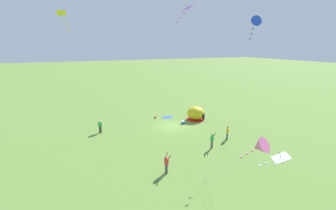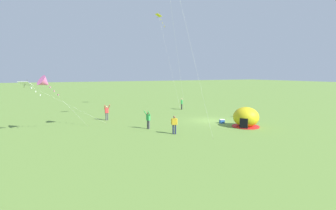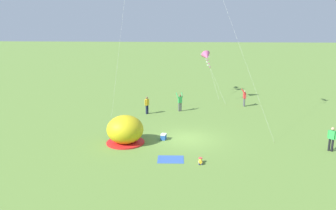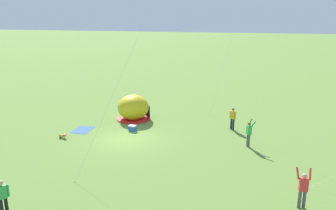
% 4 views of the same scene
% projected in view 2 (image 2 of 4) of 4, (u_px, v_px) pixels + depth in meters
% --- Properties ---
extents(ground_plane, '(300.00, 300.00, 0.00)m').
position_uv_depth(ground_plane, '(210.00, 121.00, 31.03)').
color(ground_plane, olive).
extents(popup_tent, '(2.81, 2.81, 2.10)m').
position_uv_depth(popup_tent, '(246.00, 117.00, 27.43)').
color(popup_tent, gold).
rests_on(popup_tent, ground).
extents(picnic_blanket, '(1.78, 1.40, 0.01)m').
position_uv_depth(picnic_blanket, '(242.00, 119.00, 31.96)').
color(picnic_blanket, '#3359A5').
rests_on(picnic_blanket, ground).
extents(cooler_box, '(0.45, 0.58, 0.44)m').
position_uv_depth(cooler_box, '(222.00, 121.00, 29.54)').
color(cooler_box, '#2659B2').
rests_on(cooler_box, ground).
extents(toddler_crawling, '(0.27, 0.55, 0.32)m').
position_uv_depth(toddler_crawling, '(235.00, 115.00, 33.86)').
color(toddler_crawling, gold).
rests_on(toddler_crawling, ground).
extents(person_watching_sky, '(0.40, 0.52, 1.72)m').
position_uv_depth(person_watching_sky, '(174.00, 124.00, 24.17)').
color(person_watching_sky, '#1E2347').
rests_on(person_watching_sky, ground).
extents(person_flying_kite, '(0.51, 0.68, 1.89)m').
position_uv_depth(person_flying_kite, '(107.00, 112.00, 31.29)').
color(person_flying_kite, '#4C4C51').
rests_on(person_flying_kite, ground).
extents(person_near_tent, '(0.72, 0.62, 1.89)m').
position_uv_depth(person_near_tent, '(148.00, 119.00, 26.41)').
color(person_near_tent, '#4C4C51').
rests_on(person_near_tent, ground).
extents(person_center_field, '(0.48, 0.43, 1.72)m').
position_uv_depth(person_center_field, '(182.00, 103.00, 40.51)').
color(person_center_field, black).
rests_on(person_center_field, ground).
extents(kite_yellow, '(2.68, 3.20, 14.94)m').
position_uv_depth(kite_yellow, '(160.00, 19.00, 40.62)').
color(kite_yellow, silver).
rests_on(kite_yellow, ground).
extents(kite_pink, '(2.24, 4.82, 5.45)m').
position_uv_depth(kite_pink, '(45.00, 83.00, 24.45)').
color(kite_pink, silver).
rests_on(kite_pink, ground).
extents(kite_white, '(2.83, 8.34, 5.05)m').
position_uv_depth(kite_white, '(28.00, 86.00, 23.79)').
color(kite_white, silver).
rests_on(kite_white, ground).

